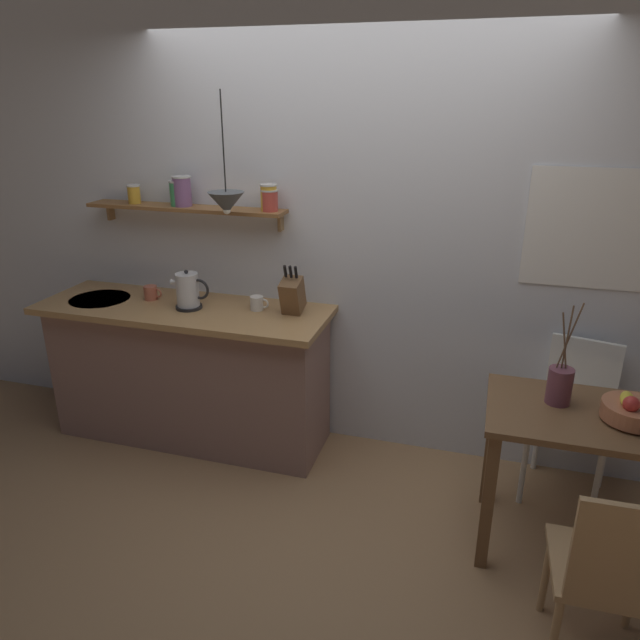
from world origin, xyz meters
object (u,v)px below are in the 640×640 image
dining_chair_near (611,573)px  twig_vase (560,385)px  dining_table (593,441)px  coffee_mug_by_sink (151,293)px  pendant_lamp (226,203)px  fruit_bowl (633,411)px  electric_kettle (188,291)px  knife_block (292,295)px  dining_chair_far (575,411)px  coffee_mug_spare (257,303)px

dining_chair_near → twig_vase: 0.88m
dining_table → twig_vase: 0.30m
dining_table → coffee_mug_by_sink: bearing=170.0°
twig_vase → pendant_lamp: (-1.82, 0.30, 0.72)m
fruit_bowl → dining_chair_near: bearing=-100.9°
electric_kettle → twig_vase: bearing=-8.3°
twig_vase → knife_block: bearing=164.8°
dining_chair_near → fruit_bowl: (0.13, 0.68, 0.34)m
dining_chair_near → coffee_mug_by_sink: (-2.60, 1.16, 0.48)m
dining_table → dining_chair_far: dining_chair_far is taller
twig_vase → coffee_mug_by_sink: bearing=170.8°
coffee_mug_by_sink → twig_vase: bearing=-9.2°
knife_block → dining_chair_far: bearing=1.6°
pendant_lamp → dining_table: bearing=-10.5°
electric_kettle → coffee_mug_spare: (0.41, 0.09, -0.07)m
dining_chair_near → coffee_mug_spare: bearing=148.0°
electric_kettle → coffee_mug_by_sink: size_ratio=2.04×
dining_table → dining_chair_near: 0.72m
dining_chair_near → electric_kettle: (-2.29, 1.08, 0.55)m
dining_chair_near → knife_block: 2.10m
fruit_bowl → coffee_mug_by_sink: coffee_mug_by_sink is taller
twig_vase → knife_block: (-1.47, 0.40, 0.18)m
dining_chair_far → twig_vase: 0.59m
dining_table → coffee_mug_spare: coffee_mug_spare is taller
dining_table → coffee_mug_by_sink: coffee_mug_by_sink is taller
fruit_bowl → coffee_mug_by_sink: (-2.73, 0.48, 0.15)m
knife_block → pendant_lamp: 0.65m
fruit_bowl → coffee_mug_spare: (-2.01, 0.49, 0.14)m
dining_chair_near → coffee_mug_spare: 2.26m
dining_chair_far → twig_vase: size_ratio=1.75×
dining_table → coffee_mug_by_sink: 2.66m
dining_table → knife_block: 1.76m
coffee_mug_by_sink → coffee_mug_spare: (0.72, 0.01, -0.00)m
dining_chair_near → coffee_mug_by_sink: bearing=155.9°
coffee_mug_spare → dining_chair_far: bearing=1.3°
coffee_mug_by_sink → pendant_lamp: bearing=-8.5°
dining_table → electric_kettle: bearing=170.6°
twig_vase → dining_chair_near: bearing=-77.2°
knife_block → coffee_mug_by_sink: (-0.95, -0.01, -0.07)m
dining_chair_near → knife_block: bearing=144.6°
coffee_mug_spare → electric_kettle: bearing=-167.4°
twig_vase → knife_block: twig_vase is taller
dining_table → dining_chair_far: size_ratio=1.11×
pendant_lamp → coffee_mug_spare: bearing=39.9°
twig_vase → pendant_lamp: bearing=170.6°
knife_block → coffee_mug_spare: size_ratio=2.59×
coffee_mug_spare → twig_vase: bearing=-13.3°
twig_vase → electric_kettle: 2.14m
twig_vase → coffee_mug_spare: (-1.70, 0.40, 0.10)m
dining_chair_near → dining_chair_far: size_ratio=0.98×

